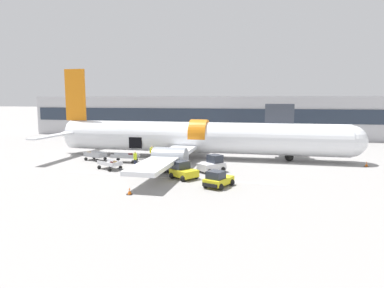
{
  "coord_description": "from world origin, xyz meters",
  "views": [
    {
      "loc": [
        9.05,
        -34.86,
        7.45
      ],
      "look_at": [
        0.56,
        3.22,
        2.27
      ],
      "focal_mm": 32.0,
      "sensor_mm": 36.0,
      "label": 1
    }
  ],
  "objects_px": {
    "baggage_cart_loading": "(127,158)",
    "ground_crew_loader_a": "(135,159)",
    "airplane": "(195,138)",
    "baggage_tug_rear": "(218,180)",
    "baggage_tug_lead": "(183,171)",
    "ground_crew_loader_b": "(152,155)",
    "baggage_cart_empty": "(110,165)",
    "baggage_cart_queued": "(95,156)",
    "ground_crew_driver": "(153,160)",
    "ground_crew_supervisor": "(152,152)",
    "baggage_tug_mid": "(212,165)"
  },
  "relations": [
    {
      "from": "ground_crew_loader_a",
      "to": "ground_crew_driver",
      "type": "bearing_deg",
      "value": 2.39
    },
    {
      "from": "baggage_cart_empty",
      "to": "ground_crew_loader_b",
      "type": "xyz_separation_m",
      "value": [
        3.05,
        4.7,
        0.45
      ]
    },
    {
      "from": "baggage_tug_rear",
      "to": "ground_crew_driver",
      "type": "distance_m",
      "value": 10.51
    },
    {
      "from": "baggage_tug_rear",
      "to": "baggage_cart_queued",
      "type": "height_order",
      "value": "baggage_tug_rear"
    },
    {
      "from": "baggage_tug_lead",
      "to": "ground_crew_driver",
      "type": "bearing_deg",
      "value": 135.54
    },
    {
      "from": "baggage_tug_rear",
      "to": "baggage_cart_queued",
      "type": "distance_m",
      "value": 18.76
    },
    {
      "from": "airplane",
      "to": "baggage_cart_loading",
      "type": "relative_size",
      "value": 9.48
    },
    {
      "from": "baggage_cart_queued",
      "to": "ground_crew_supervisor",
      "type": "xyz_separation_m",
      "value": [
        6.48,
        2.13,
        0.38
      ]
    },
    {
      "from": "baggage_tug_lead",
      "to": "baggage_tug_mid",
      "type": "bearing_deg",
      "value": 57.11
    },
    {
      "from": "baggage_cart_queued",
      "to": "ground_crew_loader_a",
      "type": "height_order",
      "value": "ground_crew_loader_a"
    },
    {
      "from": "baggage_tug_mid",
      "to": "baggage_cart_queued",
      "type": "bearing_deg",
      "value": 167.2
    },
    {
      "from": "baggage_cart_loading",
      "to": "ground_crew_loader_a",
      "type": "relative_size",
      "value": 2.42
    },
    {
      "from": "baggage_tug_rear",
      "to": "ground_crew_supervisor",
      "type": "distance_m",
      "value": 15.03
    },
    {
      "from": "baggage_cart_empty",
      "to": "ground_crew_supervisor",
      "type": "distance_m",
      "value": 7.03
    },
    {
      "from": "airplane",
      "to": "baggage_cart_queued",
      "type": "xyz_separation_m",
      "value": [
        -11.41,
        -4.64,
        -2.01
      ]
    },
    {
      "from": "baggage_tug_mid",
      "to": "ground_crew_loader_a",
      "type": "relative_size",
      "value": 1.77
    },
    {
      "from": "ground_crew_loader_a",
      "to": "ground_crew_supervisor",
      "type": "distance_m",
      "value": 4.71
    },
    {
      "from": "baggage_tug_mid",
      "to": "ground_crew_supervisor",
      "type": "relative_size",
      "value": 1.79
    },
    {
      "from": "baggage_tug_lead",
      "to": "ground_crew_supervisor",
      "type": "xyz_separation_m",
      "value": [
        -6.23,
        8.96,
        0.21
      ]
    },
    {
      "from": "baggage_cart_queued",
      "to": "baggage_cart_empty",
      "type": "xyz_separation_m",
      "value": [
        4.17,
        -4.49,
        -0.06
      ]
    },
    {
      "from": "baggage_tug_mid",
      "to": "airplane",
      "type": "bearing_deg",
      "value": 113.69
    },
    {
      "from": "baggage_cart_loading",
      "to": "baggage_cart_queued",
      "type": "xyz_separation_m",
      "value": [
        -4.21,
        0.31,
        -0.02
      ]
    },
    {
      "from": "baggage_cart_loading",
      "to": "ground_crew_supervisor",
      "type": "relative_size",
      "value": 2.46
    },
    {
      "from": "baggage_tug_rear",
      "to": "baggage_cart_loading",
      "type": "bearing_deg",
      "value": 143.76
    },
    {
      "from": "baggage_cart_loading",
      "to": "ground_crew_supervisor",
      "type": "distance_m",
      "value": 3.36
    },
    {
      "from": "ground_crew_loader_a",
      "to": "ground_crew_loader_b",
      "type": "height_order",
      "value": "ground_crew_loader_a"
    },
    {
      "from": "baggage_cart_queued",
      "to": "baggage_tug_rear",
      "type": "bearing_deg",
      "value": -29.39
    },
    {
      "from": "baggage_tug_rear",
      "to": "baggage_cart_queued",
      "type": "bearing_deg",
      "value": 150.61
    },
    {
      "from": "baggage_tug_lead",
      "to": "baggage_tug_mid",
      "type": "height_order",
      "value": "baggage_tug_mid"
    },
    {
      "from": "baggage_cart_loading",
      "to": "ground_crew_loader_b",
      "type": "relative_size",
      "value": 2.44
    },
    {
      "from": "baggage_tug_mid",
      "to": "ground_crew_supervisor",
      "type": "xyz_separation_m",
      "value": [
        -8.46,
        5.52,
        0.16
      ]
    },
    {
      "from": "ground_crew_loader_b",
      "to": "ground_crew_driver",
      "type": "relative_size",
      "value": 1.11
    },
    {
      "from": "airplane",
      "to": "baggage_cart_empty",
      "type": "relative_size",
      "value": 11.38
    },
    {
      "from": "airplane",
      "to": "baggage_tug_rear",
      "type": "xyz_separation_m",
      "value": [
        4.93,
        -13.85,
        -1.9
      ]
    },
    {
      "from": "baggage_cart_empty",
      "to": "ground_crew_loader_b",
      "type": "distance_m",
      "value": 5.62
    },
    {
      "from": "baggage_cart_loading",
      "to": "baggage_cart_queued",
      "type": "bearing_deg",
      "value": 175.76
    },
    {
      "from": "baggage_tug_lead",
      "to": "baggage_cart_loading",
      "type": "distance_m",
      "value": 10.72
    },
    {
      "from": "baggage_cart_loading",
      "to": "ground_crew_loader_a",
      "type": "xyz_separation_m",
      "value": [
        1.99,
        -2.25,
        0.37
      ]
    },
    {
      "from": "baggage_cart_queued",
      "to": "ground_crew_supervisor",
      "type": "bearing_deg",
      "value": 18.22
    },
    {
      "from": "baggage_cart_queued",
      "to": "ground_crew_driver",
      "type": "distance_m",
      "value": 8.65
    },
    {
      "from": "baggage_cart_queued",
      "to": "baggage_cart_loading",
      "type": "bearing_deg",
      "value": -4.24
    },
    {
      "from": "baggage_cart_empty",
      "to": "ground_crew_loader_a",
      "type": "relative_size",
      "value": 2.02
    },
    {
      "from": "airplane",
      "to": "baggage_cart_loading",
      "type": "bearing_deg",
      "value": -145.46
    },
    {
      "from": "baggage_tug_lead",
      "to": "ground_crew_driver",
      "type": "xyz_separation_m",
      "value": [
        -4.43,
        4.35,
        0.12
      ]
    },
    {
      "from": "baggage_tug_lead",
      "to": "ground_crew_loader_b",
      "type": "bearing_deg",
      "value": 127.96
    },
    {
      "from": "baggage_tug_mid",
      "to": "baggage_tug_lead",
      "type": "bearing_deg",
      "value": -122.89
    },
    {
      "from": "baggage_tug_lead",
      "to": "ground_crew_loader_b",
      "type": "height_order",
      "value": "ground_crew_loader_b"
    },
    {
      "from": "ground_crew_driver",
      "to": "baggage_tug_lead",
      "type": "bearing_deg",
      "value": -44.46
    },
    {
      "from": "baggage_cart_queued",
      "to": "ground_crew_loader_b",
      "type": "distance_m",
      "value": 7.23
    },
    {
      "from": "airplane",
      "to": "ground_crew_loader_b",
      "type": "height_order",
      "value": "airplane"
    }
  ]
}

